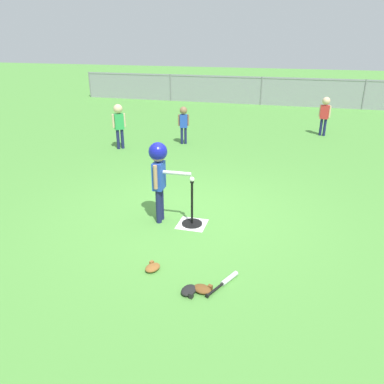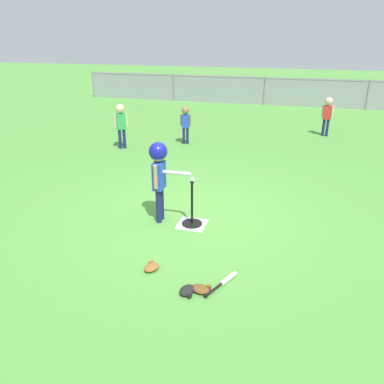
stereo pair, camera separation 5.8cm
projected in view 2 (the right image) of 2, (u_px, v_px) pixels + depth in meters
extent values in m
plane|color=#51933D|center=(191.00, 215.00, 6.23)|extent=(60.00, 60.00, 0.00)
cube|color=white|center=(192.00, 224.00, 5.92)|extent=(0.44, 0.44, 0.01)
cylinder|color=black|center=(192.00, 224.00, 5.92)|extent=(0.32, 0.32, 0.03)
cylinder|color=black|center=(192.00, 203.00, 5.78)|extent=(0.04, 0.04, 0.69)
cylinder|color=black|center=(192.00, 182.00, 5.65)|extent=(0.06, 0.06, 0.02)
sphere|color=white|center=(192.00, 179.00, 5.63)|extent=(0.07, 0.07, 0.07)
cylinder|color=#191E4C|center=(161.00, 203.00, 5.99)|extent=(0.09, 0.09, 0.55)
cylinder|color=#191E4C|center=(159.00, 206.00, 5.88)|extent=(0.09, 0.09, 0.55)
cube|color=#2347B7|center=(159.00, 176.00, 5.75)|extent=(0.15, 0.25, 0.43)
cylinder|color=tan|center=(162.00, 170.00, 5.87)|extent=(0.06, 0.06, 0.37)
cylinder|color=tan|center=(155.00, 177.00, 5.60)|extent=(0.06, 0.06, 0.37)
sphere|color=tan|center=(158.00, 154.00, 5.61)|extent=(0.25, 0.25, 0.25)
sphere|color=#141999|center=(158.00, 152.00, 5.60)|extent=(0.28, 0.28, 0.28)
cylinder|color=silver|center=(172.00, 173.00, 5.67)|extent=(0.60, 0.07, 0.06)
cylinder|color=#191E4C|center=(187.00, 136.00, 10.20)|extent=(0.07, 0.07, 0.45)
cylinder|color=#191E4C|center=(184.00, 136.00, 10.20)|extent=(0.07, 0.07, 0.45)
cube|color=#2347B7|center=(185.00, 121.00, 10.05)|extent=(0.23, 0.18, 0.35)
cylinder|color=#8C6647|center=(190.00, 120.00, 10.04)|extent=(0.05, 0.05, 0.30)
cylinder|color=#8C6647|center=(181.00, 120.00, 10.03)|extent=(0.05, 0.05, 0.30)
sphere|color=#8C6647|center=(185.00, 110.00, 9.94)|extent=(0.20, 0.20, 0.20)
cylinder|color=#191E4C|center=(327.00, 128.00, 10.96)|extent=(0.08, 0.08, 0.50)
cylinder|color=#191E4C|center=(323.00, 127.00, 11.02)|extent=(0.08, 0.08, 0.50)
cube|color=red|center=(327.00, 112.00, 10.82)|extent=(0.25, 0.20, 0.39)
cylinder|color=beige|center=(332.00, 112.00, 10.73)|extent=(0.06, 0.06, 0.33)
cylinder|color=beige|center=(323.00, 111.00, 10.88)|extent=(0.06, 0.06, 0.33)
sphere|color=beige|center=(329.00, 101.00, 10.70)|extent=(0.22, 0.22, 0.22)
cylinder|color=#191E4C|center=(124.00, 139.00, 9.79)|extent=(0.08, 0.08, 0.51)
cylinder|color=#191E4C|center=(120.00, 139.00, 9.75)|extent=(0.08, 0.08, 0.51)
cube|color=green|center=(121.00, 121.00, 9.60)|extent=(0.26, 0.25, 0.40)
cylinder|color=beige|center=(126.00, 120.00, 9.64)|extent=(0.06, 0.06, 0.34)
cylinder|color=beige|center=(115.00, 121.00, 9.53)|extent=(0.06, 0.06, 0.34)
sphere|color=beige|center=(120.00, 109.00, 9.47)|extent=(0.23, 0.23, 0.23)
cylinder|color=silver|center=(228.00, 279.00, 4.55)|extent=(0.18, 0.29, 0.06)
cylinder|color=black|center=(213.00, 290.00, 4.35)|extent=(0.15, 0.28, 0.03)
cylinder|color=black|center=(205.00, 296.00, 4.25)|extent=(0.05, 0.03, 0.05)
ellipsoid|color=brown|center=(201.00, 289.00, 4.36)|extent=(0.26, 0.21, 0.07)
cube|color=brown|center=(209.00, 288.00, 4.38)|extent=(0.06, 0.05, 0.06)
ellipsoid|color=black|center=(187.00, 290.00, 4.34)|extent=(0.21, 0.26, 0.07)
cube|color=black|center=(189.00, 295.00, 4.25)|extent=(0.05, 0.06, 0.06)
ellipsoid|color=brown|center=(152.00, 267.00, 4.77)|extent=(0.22, 0.26, 0.07)
cube|color=brown|center=(151.00, 263.00, 4.85)|extent=(0.05, 0.06, 0.06)
cylinder|color=slate|center=(93.00, 85.00, 17.78)|extent=(0.06, 0.06, 1.15)
cylinder|color=slate|center=(174.00, 88.00, 16.76)|extent=(0.06, 0.06, 1.15)
cylinder|color=slate|center=(264.00, 91.00, 15.74)|extent=(0.06, 0.06, 1.15)
cylinder|color=slate|center=(368.00, 95.00, 14.72)|extent=(0.06, 0.06, 1.15)
cube|color=gray|center=(265.00, 78.00, 15.54)|extent=(16.00, 0.03, 0.03)
cube|color=gray|center=(264.00, 91.00, 15.74)|extent=(16.00, 0.01, 1.15)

